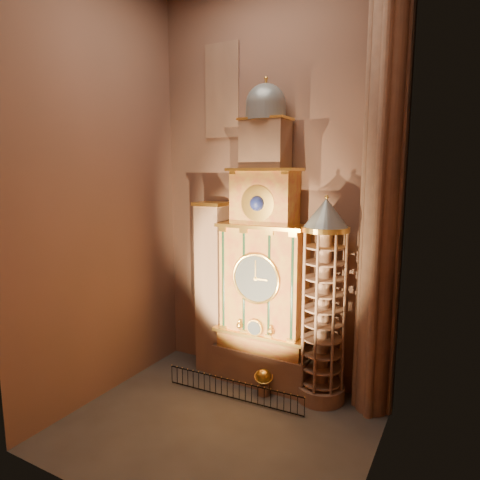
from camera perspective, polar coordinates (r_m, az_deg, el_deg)
The scene contains 11 objects.
floor at distance 22.18m, azimuth -2.98°, elevation -23.47°, with size 14.00×14.00×0.00m, color #383330.
wall_back at distance 24.02m, azimuth 4.38°, elevation 6.84°, with size 22.00×22.00×0.00m, color #8A5A4A.
wall_left at distance 23.20m, azimuth -18.19°, elevation 6.34°, with size 22.00×22.00×0.00m, color #8A5A4A.
wall_right at distance 16.16m, azimuth 18.42°, elevation 5.33°, with size 22.00×22.00×0.00m, color #8A5A4A.
astronomical_clock at distance 23.65m, azimuth 3.22°, elevation -3.76°, with size 5.60×2.41×16.70m.
portrait_tower at distance 25.64m, azimuth -3.71°, elevation -6.27°, with size 1.80×1.60×10.20m.
stair_turret at distance 22.55m, azimuth 11.03°, elevation -8.27°, with size 2.50×2.50×10.80m.
gothic_pier at distance 21.24m, azimuth 18.48°, elevation 6.11°, with size 2.04×2.04×22.00m.
stained_glass_window at distance 25.83m, azimuth -2.41°, elevation 19.26°, with size 2.20×0.14×5.20m.
celestial_globe at distance 24.20m, azimuth 3.16°, elevation -18.09°, with size 1.30×1.26×1.47m.
iron_railing at distance 23.91m, azimuth -0.92°, elevation -19.32°, with size 7.83×0.36×1.02m.
Camera 1 is at (9.89, -15.87, 11.92)m, focal length 32.00 mm.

